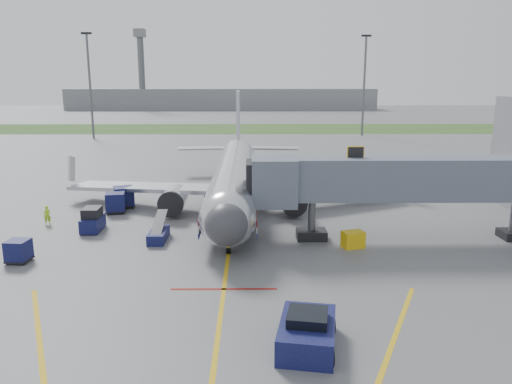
{
  "coord_description": "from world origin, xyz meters",
  "views": [
    {
      "loc": [
        1.54,
        -30.19,
        11.54
      ],
      "look_at": [
        1.92,
        6.68,
        3.2
      ],
      "focal_mm": 35.0,
      "sensor_mm": 36.0,
      "label": 1
    }
  ],
  "objects_px": {
    "airliner": "(234,178)",
    "belt_loader": "(159,234)",
    "ramp_worker": "(47,215)",
    "baggage_tug": "(93,221)",
    "pushback_tug": "(307,332)"
  },
  "relations": [
    {
      "from": "airliner",
      "to": "belt_loader",
      "type": "distance_m",
      "value": 11.84
    },
    {
      "from": "belt_loader",
      "to": "ramp_worker",
      "type": "height_order",
      "value": "belt_loader"
    },
    {
      "from": "baggage_tug",
      "to": "belt_loader",
      "type": "relative_size",
      "value": 0.72
    },
    {
      "from": "airliner",
      "to": "pushback_tug",
      "type": "height_order",
      "value": "airliner"
    },
    {
      "from": "airliner",
      "to": "pushback_tug",
      "type": "bearing_deg",
      "value": -81.08
    },
    {
      "from": "airliner",
      "to": "ramp_worker",
      "type": "relative_size",
      "value": 22.91
    },
    {
      "from": "airliner",
      "to": "ramp_worker",
      "type": "distance_m",
      "value": 16.37
    },
    {
      "from": "airliner",
      "to": "belt_loader",
      "type": "xyz_separation_m",
      "value": [
        -5.26,
        -10.37,
        -2.2
      ]
    },
    {
      "from": "pushback_tug",
      "to": "ramp_worker",
      "type": "distance_m",
      "value": 27.01
    },
    {
      "from": "airliner",
      "to": "pushback_tug",
      "type": "distance_m",
      "value": 25.84
    },
    {
      "from": "pushback_tug",
      "to": "airliner",
      "type": "bearing_deg",
      "value": 98.92
    },
    {
      "from": "airliner",
      "to": "ramp_worker",
      "type": "xyz_separation_m",
      "value": [
        -15.01,
        -6.26,
        -1.87
      ]
    },
    {
      "from": "pushback_tug",
      "to": "baggage_tug",
      "type": "height_order",
      "value": "baggage_tug"
    },
    {
      "from": "belt_loader",
      "to": "ramp_worker",
      "type": "xyz_separation_m",
      "value": [
        -9.74,
        4.11,
        0.33
      ]
    },
    {
      "from": "baggage_tug",
      "to": "ramp_worker",
      "type": "distance_m",
      "value": 4.53
    }
  ]
}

